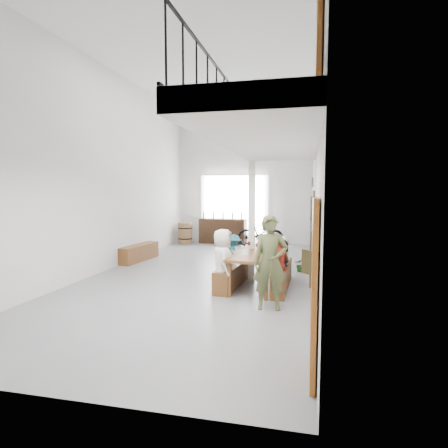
% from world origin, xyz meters
% --- Properties ---
extents(floor, '(12.00, 12.00, 0.00)m').
position_xyz_m(floor, '(0.00, 0.00, 0.00)').
color(floor, slate).
rests_on(floor, ground).
extents(room_walls, '(12.00, 12.00, 12.00)m').
position_xyz_m(room_walls, '(0.00, 0.00, 3.55)').
color(room_walls, white).
rests_on(room_walls, ground).
extents(gateway_portal, '(2.80, 0.08, 2.80)m').
position_xyz_m(gateway_portal, '(-0.40, 5.94, 1.40)').
color(gateway_portal, white).
rests_on(gateway_portal, ground).
extents(right_wall_decor, '(0.07, 8.28, 5.07)m').
position_xyz_m(right_wall_decor, '(2.70, -1.87, 1.74)').
color(right_wall_decor, '#9F6122').
rests_on(right_wall_decor, ground).
extents(balcony, '(1.52, 5.62, 4.00)m').
position_xyz_m(balcony, '(1.98, -3.13, 2.96)').
color(balcony, white).
rests_on(balcony, ground).
extents(tasting_table, '(1.14, 2.34, 0.79)m').
position_xyz_m(tasting_table, '(1.54, -0.98, 0.71)').
color(tasting_table, brown).
rests_on(tasting_table, ground).
extents(bench_inner, '(0.51, 2.14, 0.49)m').
position_xyz_m(bench_inner, '(0.95, -0.90, 0.24)').
color(bench_inner, brown).
rests_on(bench_inner, ground).
extents(bench_wall, '(0.33, 2.20, 0.50)m').
position_xyz_m(bench_wall, '(2.06, -0.92, 0.25)').
color(bench_wall, brown).
rests_on(bench_wall, ground).
extents(tableware, '(0.70, 1.09, 0.35)m').
position_xyz_m(tableware, '(1.54, -0.88, 0.93)').
color(tableware, black).
rests_on(tableware, tasting_table).
extents(side_bench, '(0.58, 1.81, 0.50)m').
position_xyz_m(side_bench, '(-2.50, 1.34, 0.25)').
color(side_bench, brown).
rests_on(side_bench, ground).
extents(oak_barrel, '(0.58, 0.58, 0.86)m').
position_xyz_m(oak_barrel, '(-2.30, 5.23, 0.43)').
color(oak_barrel, '#8E6541').
rests_on(oak_barrel, ground).
extents(serving_counter, '(1.94, 0.63, 1.01)m').
position_xyz_m(serving_counter, '(-0.82, 5.65, 0.51)').
color(serving_counter, '#3C2816').
rests_on(serving_counter, ground).
extents(counter_bottles, '(1.68, 0.19, 0.28)m').
position_xyz_m(counter_bottles, '(-0.82, 5.65, 1.15)').
color(counter_bottles, black).
rests_on(counter_bottles, serving_counter).
extents(guest_left_a, '(0.65, 0.79, 1.38)m').
position_xyz_m(guest_left_a, '(0.86, -1.68, 0.69)').
color(guest_left_a, white).
rests_on(guest_left_a, ground).
extents(guest_left_b, '(0.35, 0.49, 1.27)m').
position_xyz_m(guest_left_b, '(0.84, -1.12, 0.64)').
color(guest_left_b, teal).
rests_on(guest_left_b, ground).
extents(guest_left_c, '(0.66, 0.73, 1.24)m').
position_xyz_m(guest_left_c, '(0.75, -0.66, 0.62)').
color(guest_left_c, white).
rests_on(guest_left_c, ground).
extents(guest_left_d, '(0.50, 0.74, 1.07)m').
position_xyz_m(guest_left_d, '(0.79, -0.07, 0.53)').
color(guest_left_d, teal).
rests_on(guest_left_d, ground).
extents(guest_right_a, '(0.55, 0.78, 1.23)m').
position_xyz_m(guest_right_a, '(2.04, -1.49, 0.62)').
color(guest_right_a, '#A52E1C').
rests_on(guest_right_a, ground).
extents(guest_right_b, '(0.72, 1.06, 1.09)m').
position_xyz_m(guest_right_b, '(2.04, -0.89, 0.55)').
color(guest_right_b, black).
rests_on(guest_right_b, ground).
extents(guest_right_c, '(0.47, 0.61, 1.09)m').
position_xyz_m(guest_right_c, '(2.04, -0.31, 0.55)').
color(guest_right_c, white).
rests_on(guest_right_c, ground).
extents(host_standing, '(0.69, 0.50, 1.74)m').
position_xyz_m(host_standing, '(1.96, -2.51, 0.87)').
color(host_standing, '#4D522E').
rests_on(host_standing, ground).
extents(potted_plant, '(0.40, 0.36, 0.39)m').
position_xyz_m(potted_plant, '(2.45, 0.83, 0.20)').
color(potted_plant, '#144615').
rests_on(potted_plant, ground).
extents(bicycle_near, '(1.88, 0.80, 0.96)m').
position_xyz_m(bicycle_near, '(0.76, 5.60, 0.48)').
color(bicycle_near, black).
rests_on(bicycle_near, ground).
extents(bicycle_far, '(1.77, 0.57, 1.05)m').
position_xyz_m(bicycle_far, '(0.82, 4.96, 0.53)').
color(bicycle_far, black).
rests_on(bicycle_far, ground).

